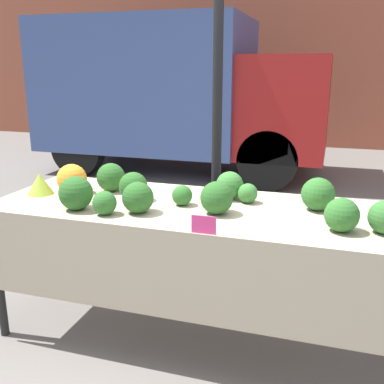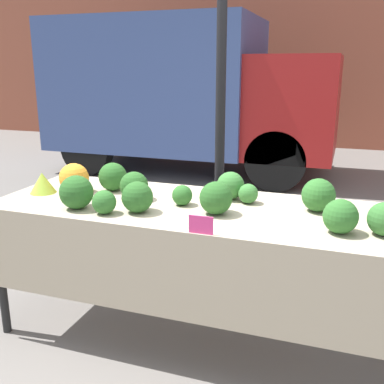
% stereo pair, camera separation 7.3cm
% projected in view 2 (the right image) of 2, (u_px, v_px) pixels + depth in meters
% --- Properties ---
extents(ground_plane, '(40.00, 40.00, 0.00)m').
position_uv_depth(ground_plane, '(192.00, 332.00, 2.77)').
color(ground_plane, slate).
extents(building_facade, '(16.00, 0.60, 5.68)m').
position_uv_depth(building_facade, '(316.00, 0.00, 8.74)').
color(building_facade, brown).
rests_on(building_facade, ground_plane).
extents(tent_pole, '(0.07, 0.07, 2.48)m').
position_uv_depth(tent_pole, '(220.00, 117.00, 3.16)').
color(tent_pole, black).
rests_on(tent_pole, ground_plane).
extents(parked_truck, '(4.21, 1.93, 2.27)m').
position_uv_depth(parked_truck, '(184.00, 91.00, 6.82)').
color(parked_truck, '#384C84').
rests_on(parked_truck, ground_plane).
extents(market_table, '(2.30, 0.84, 0.82)m').
position_uv_depth(market_table, '(188.00, 225.00, 2.52)').
color(market_table, tan).
rests_on(market_table, ground_plane).
extents(orange_cauliflower, '(0.18, 0.18, 0.18)m').
position_uv_depth(orange_cauliflower, '(74.00, 178.00, 2.80)').
color(orange_cauliflower, orange).
rests_on(orange_cauliflower, market_table).
extents(romanesco_head, '(0.16, 0.16, 0.13)m').
position_uv_depth(romanesco_head, '(43.00, 183.00, 2.79)').
color(romanesco_head, '#93B238').
rests_on(romanesco_head, market_table).
extents(broccoli_head_0, '(0.11, 0.11, 0.11)m').
position_uv_depth(broccoli_head_0, '(248.00, 194.00, 2.58)').
color(broccoli_head_0, '#387533').
rests_on(broccoli_head_0, market_table).
extents(broccoli_head_1, '(0.17, 0.17, 0.17)m').
position_uv_depth(broccoli_head_1, '(341.00, 216.00, 2.11)').
color(broccoli_head_1, '#2D6628').
rests_on(broccoli_head_1, market_table).
extents(broccoli_head_2, '(0.19, 0.19, 0.19)m').
position_uv_depth(broccoli_head_2, '(76.00, 192.00, 2.48)').
color(broccoli_head_2, '#285B23').
rests_on(broccoli_head_2, market_table).
extents(broccoli_head_3, '(0.16, 0.16, 0.16)m').
position_uv_depth(broccoli_head_3, '(230.00, 185.00, 2.66)').
color(broccoli_head_3, '#387533').
rests_on(broccoli_head_3, market_table).
extents(broccoli_head_4, '(0.18, 0.18, 0.18)m').
position_uv_depth(broccoli_head_4, '(216.00, 198.00, 2.38)').
color(broccoli_head_4, '#285B23').
rests_on(broccoli_head_4, market_table).
extents(broccoli_head_5, '(0.18, 0.18, 0.18)m').
position_uv_depth(broccoli_head_5, '(113.00, 177.00, 2.84)').
color(broccoli_head_5, '#285B23').
rests_on(broccoli_head_5, market_table).
extents(broccoli_head_6, '(0.11, 0.11, 0.11)m').
position_uv_depth(broccoli_head_6, '(318.00, 194.00, 2.58)').
color(broccoli_head_6, '#285B23').
rests_on(broccoli_head_6, market_table).
extents(broccoli_head_7, '(0.17, 0.17, 0.17)m').
position_uv_depth(broccoli_head_7, '(134.00, 186.00, 2.65)').
color(broccoli_head_7, '#285B23').
rests_on(broccoli_head_7, market_table).
extents(broccoli_head_8, '(0.17, 0.17, 0.17)m').
position_uv_depth(broccoli_head_8, '(137.00, 197.00, 2.41)').
color(broccoli_head_8, '#285B23').
rests_on(broccoli_head_8, market_table).
extents(broccoli_head_10, '(0.18, 0.18, 0.18)m').
position_uv_depth(broccoli_head_10, '(318.00, 195.00, 2.43)').
color(broccoli_head_10, '#2D6628').
rests_on(broccoli_head_10, market_table).
extents(broccoli_head_11, '(0.12, 0.12, 0.12)m').
position_uv_depth(broccoli_head_11, '(182.00, 195.00, 2.55)').
color(broccoli_head_11, '#2D6628').
rests_on(broccoli_head_11, market_table).
extents(broccoli_head_12, '(0.13, 0.13, 0.13)m').
position_uv_depth(broccoli_head_12, '(104.00, 202.00, 2.39)').
color(broccoli_head_12, '#2D6628').
rests_on(broccoli_head_12, market_table).
extents(price_sign, '(0.12, 0.01, 0.09)m').
position_uv_depth(price_sign, '(201.00, 225.00, 2.11)').
color(price_sign, '#E53D84').
rests_on(price_sign, market_table).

